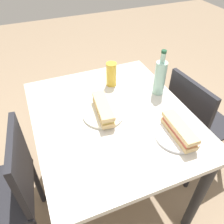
# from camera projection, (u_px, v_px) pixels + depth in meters

# --- Properties ---
(ground_plane) EXTENTS (8.00, 8.00, 0.00)m
(ground_plane) POSITION_uv_depth(u_px,v_px,m) (112.00, 188.00, 1.79)
(ground_plane) COLOR #8C755B
(dining_table) EXTENTS (1.00, 0.86, 0.77)m
(dining_table) POSITION_uv_depth(u_px,v_px,m) (112.00, 131.00, 1.37)
(dining_table) COLOR beige
(dining_table) RESTS_ON ground
(chair_far) EXTENTS (0.44, 0.44, 0.87)m
(chair_far) POSITION_uv_depth(u_px,v_px,m) (193.00, 122.00, 1.63)
(chair_far) COLOR black
(chair_far) RESTS_ON ground
(chair_near) EXTENTS (0.44, 0.44, 0.87)m
(chair_near) POSITION_uv_depth(u_px,v_px,m) (10.00, 188.00, 1.24)
(chair_near) COLOR black
(chair_near) RESTS_ON ground
(plate_near) EXTENTS (0.23, 0.23, 0.01)m
(plate_near) POSITION_uv_depth(u_px,v_px,m) (178.00, 136.00, 1.15)
(plate_near) COLOR white
(plate_near) RESTS_ON dining_table
(baguette_sandwich_near) EXTENTS (0.24, 0.08, 0.07)m
(baguette_sandwich_near) POSITION_uv_depth(u_px,v_px,m) (179.00, 130.00, 1.13)
(baguette_sandwich_near) COLOR #DBB77A
(baguette_sandwich_near) RESTS_ON plate_near
(knife_near) EXTENTS (0.18, 0.02, 0.01)m
(knife_near) POSITION_uv_depth(u_px,v_px,m) (186.00, 130.00, 1.17)
(knife_near) COLOR silver
(knife_near) RESTS_ON plate_near
(plate_far) EXTENTS (0.23, 0.23, 0.01)m
(plate_far) POSITION_uv_depth(u_px,v_px,m) (103.00, 114.00, 1.28)
(plate_far) COLOR silver
(plate_far) RESTS_ON dining_table
(baguette_sandwich_far) EXTENTS (0.26, 0.10, 0.07)m
(baguette_sandwich_far) POSITION_uv_depth(u_px,v_px,m) (103.00, 109.00, 1.25)
(baguette_sandwich_far) COLOR #DBB77A
(baguette_sandwich_far) RESTS_ON plate_far
(knife_far) EXTENTS (0.18, 0.02, 0.01)m
(knife_far) POSITION_uv_depth(u_px,v_px,m) (111.00, 110.00, 1.29)
(knife_far) COLOR silver
(knife_far) RESTS_ON plate_far
(water_bottle) EXTENTS (0.07, 0.07, 0.29)m
(water_bottle) POSITION_uv_depth(u_px,v_px,m) (160.00, 77.00, 1.37)
(water_bottle) COLOR #99C6B7
(water_bottle) RESTS_ON dining_table
(beer_glass) EXTENTS (0.07, 0.07, 0.16)m
(beer_glass) POSITION_uv_depth(u_px,v_px,m) (111.00, 74.00, 1.46)
(beer_glass) COLOR gold
(beer_glass) RESTS_ON dining_table
(paper_napkin) EXTENTS (0.15, 0.15, 0.00)m
(paper_napkin) POSITION_uv_depth(u_px,v_px,m) (61.00, 116.00, 1.27)
(paper_napkin) COLOR white
(paper_napkin) RESTS_ON dining_table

